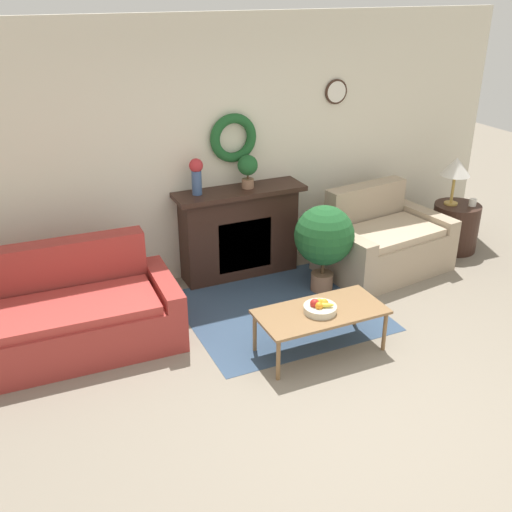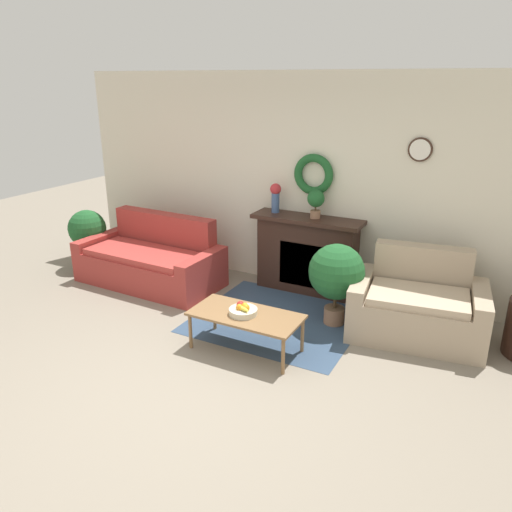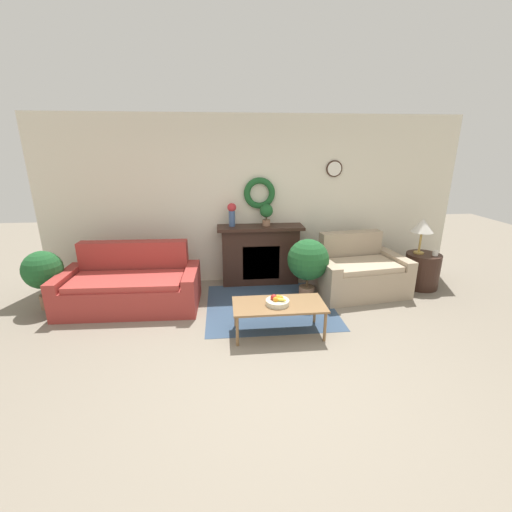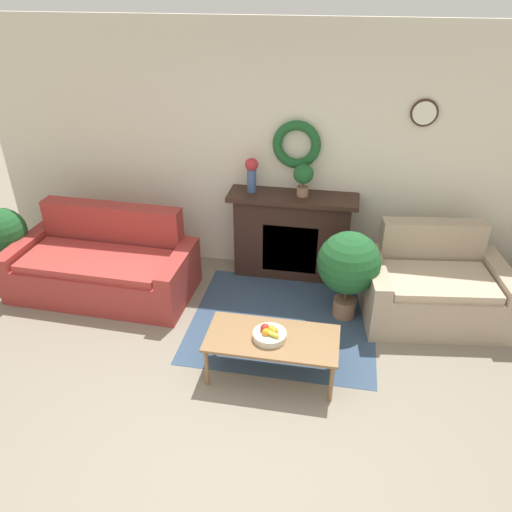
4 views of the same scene
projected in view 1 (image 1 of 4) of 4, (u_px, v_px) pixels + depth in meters
ground_plane at (361, 414)px, 4.50m from camera, size 16.00×16.00×0.00m
floor_rug at (280, 310)px, 5.91m from camera, size 1.81×1.64×0.01m
wall_back at (222, 150)px, 6.22m from camera, size 6.80×0.16×2.70m
fireplace at (239, 232)px, 6.44m from camera, size 1.39×0.41×0.99m
couch_left at (66, 316)px, 5.22m from camera, size 1.94×0.98×0.88m
loveseat_right at (382, 242)px, 6.64m from camera, size 1.47×1.07×0.90m
coffee_table at (321, 314)px, 5.13m from camera, size 1.11×0.54×0.40m
fruit_bowl at (320, 307)px, 5.07m from camera, size 0.28×0.28×0.12m
side_table_by_loveseat at (455, 227)px, 7.14m from camera, size 0.54×0.54×0.57m
table_lamp at (456, 168)px, 6.85m from camera, size 0.34×0.34×0.56m
mug at (473, 202)px, 6.97m from camera, size 0.09×0.09×0.08m
vase_on_mantel_left at (196, 174)px, 5.98m from camera, size 0.14×0.14×0.37m
potted_plant_on_mantel at (248, 168)px, 6.17m from camera, size 0.21×0.21×0.35m
potted_plant_floor_by_loveseat at (324, 237)px, 6.06m from camera, size 0.61×0.61×0.93m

